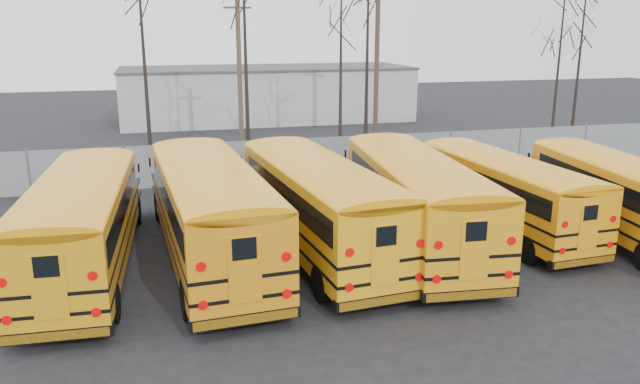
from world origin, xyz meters
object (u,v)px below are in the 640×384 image
object	(u,v)px
bus_a	(82,216)
bus_c	(317,198)
bus_b	(210,204)
utility_pole_left	(240,75)
bus_d	(414,193)
utility_pole_right	(377,65)
bus_f	(618,190)
bus_e	(501,187)

from	to	relation	value
bus_a	bus_c	xyz separation A→B (m)	(7.12, -0.00, 0.06)
bus_b	utility_pole_left	bearing A→B (deg)	75.30
bus_d	utility_pole_right	distance (m)	19.74
bus_a	utility_pole_right	xyz separation A→B (m)	(15.71, 18.53, 3.07)
bus_b	bus_c	xyz separation A→B (m)	(3.41, 0.03, -0.05)
bus_f	utility_pole_left	size ratio (longest dim) A/B	1.19
bus_d	utility_pole_left	world-z (taller)	utility_pole_left
bus_c	utility_pole_right	xyz separation A→B (m)	(8.59, 18.53, 3.01)
bus_a	bus_c	bearing A→B (deg)	2.66
bus_c	utility_pole_left	bearing A→B (deg)	84.81
bus_d	bus_e	xyz separation A→B (m)	(3.71, 0.82, -0.22)
bus_d	bus_e	size ratio (longest dim) A/B	1.14
bus_b	bus_f	size ratio (longest dim) A/B	1.13
utility_pole_right	bus_d	bearing A→B (deg)	-91.84
bus_e	bus_f	distance (m)	3.92
bus_c	utility_pole_left	size ratio (longest dim) A/B	1.31
bus_f	bus_c	bearing A→B (deg)	-179.85
utility_pole_right	bus_b	bearing A→B (deg)	-108.88
utility_pole_right	bus_f	bearing A→B (deg)	-70.31
bus_a	bus_d	world-z (taller)	bus_d
bus_f	bus_e	bearing A→B (deg)	161.35
bus_c	bus_e	distance (m)	7.00
bus_a	bus_d	bearing A→B (deg)	1.36
utility_pole_left	utility_pole_right	size ratio (longest dim) A/B	0.93
bus_f	bus_a	bearing A→B (deg)	-177.58
bus_b	bus_c	size ratio (longest dim) A/B	1.03
bus_a	bus_e	bearing A→B (deg)	5.01
bus_f	bus_d	bearing A→B (deg)	179.47
bus_a	bus_c	distance (m)	7.12
bus_d	bus_c	bearing A→B (deg)	-178.72
bus_b	bus_f	xyz separation A→B (m)	(13.95, -1.01, -0.23)
bus_b	utility_pole_right	size ratio (longest dim) A/B	1.25
bus_a	bus_b	xyz separation A→B (m)	(3.71, -0.04, 0.11)
bus_a	utility_pole_right	size ratio (longest dim) A/B	1.17
bus_a	utility_pole_left	xyz separation A→B (m)	(7.03, 17.42, 2.71)
bus_c	bus_d	distance (m)	3.28
bus_a	bus_c	world-z (taller)	bus_c
bus_b	bus_d	distance (m)	6.68
bus_c	utility_pole_right	size ratio (longest dim) A/B	1.21
bus_e	bus_f	size ratio (longest dim) A/B	0.97
bus_d	utility_pole_right	bearing A→B (deg)	79.59
bus_d	bus_f	xyz separation A→B (m)	(7.28, -0.81, -0.18)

